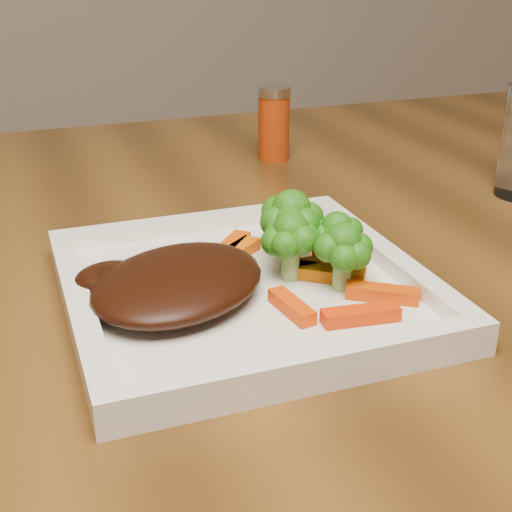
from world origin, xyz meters
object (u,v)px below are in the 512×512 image
object	(u,v)px
dining_table	(273,501)
spice_shaker	(274,123)
steak	(178,282)
plate	(244,294)

from	to	relation	value
dining_table	spice_shaker	world-z (taller)	spice_shaker
dining_table	steak	distance (m)	0.46
plate	steak	size ratio (longest dim) A/B	1.86
plate	steak	distance (m)	0.06
plate	spice_shaker	size ratio (longest dim) A/B	2.93
dining_table	plate	world-z (taller)	plate
plate	spice_shaker	bearing A→B (deg)	65.36
dining_table	spice_shaker	distance (m)	0.47
dining_table	plate	size ratio (longest dim) A/B	5.93
dining_table	steak	bearing A→B (deg)	-131.27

